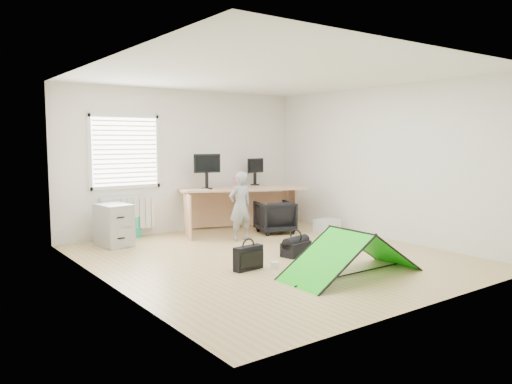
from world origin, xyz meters
TOP-DOWN VIEW (x-y plane):
  - ground at (0.00, 0.00)m, footprint 5.50×5.50m
  - back_wall at (0.00, 2.75)m, footprint 5.00×0.02m
  - window at (-1.20, 2.71)m, footprint 1.20×0.06m
  - radiator at (-1.20, 2.67)m, footprint 1.00×0.12m
  - desk at (0.90, 2.11)m, footprint 2.55×1.54m
  - filing_cabinet at (-1.65, 2.15)m, footprint 0.53×0.66m
  - monitor_left at (0.24, 2.33)m, footprint 0.52×0.23m
  - monitor_right at (1.46, 2.45)m, footprint 0.43×0.16m
  - keyboard at (-0.08, 2.17)m, footprint 0.49×0.23m
  - thermos at (0.93, 2.40)m, footprint 0.07×0.07m
  - office_chair at (1.24, 1.50)m, footprint 0.81×0.82m
  - person at (0.30, 1.28)m, footprint 0.45×0.30m
  - kite at (0.20, -1.43)m, footprint 1.91×0.84m
  - storage_crate at (2.08, 0.96)m, footprint 0.45×0.32m
  - tote_bag at (-1.13, 2.63)m, footprint 0.34×0.24m
  - laptop_bag at (-0.73, -0.42)m, footprint 0.45×0.18m
  - white_box at (-0.39, -0.57)m, footprint 0.12×0.12m
  - duffel_bag at (0.34, -0.16)m, footprint 0.53×0.35m

SIDE VIEW (x-z plane):
  - ground at x=0.00m, z-range 0.00..0.00m
  - white_box at x=-0.39m, z-range 0.00..0.09m
  - duffel_bag at x=0.34m, z-range 0.00..0.21m
  - storage_crate at x=2.08m, z-range 0.00..0.25m
  - laptop_bag at x=-0.73m, z-range 0.00..0.33m
  - tote_bag at x=-1.13m, z-range 0.00..0.37m
  - kite at x=0.20m, z-range 0.00..0.59m
  - office_chair at x=1.24m, z-range 0.00..0.61m
  - filing_cabinet at x=-1.65m, z-range 0.00..0.70m
  - desk at x=0.90m, z-range 0.00..0.83m
  - radiator at x=-1.20m, z-range 0.15..0.75m
  - person at x=0.30m, z-range 0.00..1.22m
  - keyboard at x=-0.08m, z-range 0.83..0.85m
  - thermos at x=0.93m, z-range 0.83..1.07m
  - monitor_right at x=1.46m, z-range 0.83..1.23m
  - monitor_left at x=0.24m, z-range 0.83..1.32m
  - back_wall at x=0.00m, z-range 0.00..2.70m
  - window at x=-1.20m, z-range 0.95..2.15m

